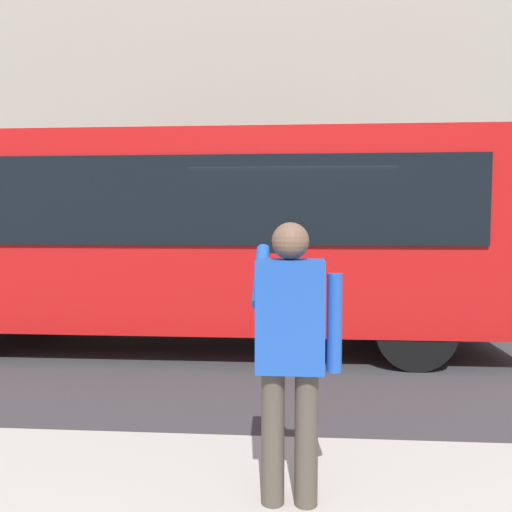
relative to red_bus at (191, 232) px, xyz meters
name	(u,v)px	position (x,y,z in m)	size (l,w,h in m)	color
ground_plane	(292,347)	(-1.49, 0.07, -1.68)	(60.00, 60.00, 0.00)	#38383A
building_facade_far	(295,65)	(-1.51, -6.72, 4.30)	(28.00, 1.55, 12.00)	#A89E8E
red_bus	(191,232)	(0.00, 0.00, 0.00)	(9.05, 2.54, 3.08)	red
pedestrian_photographer	(291,342)	(-1.50, 4.54, -0.54)	(0.53, 0.52, 1.70)	#4C4238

